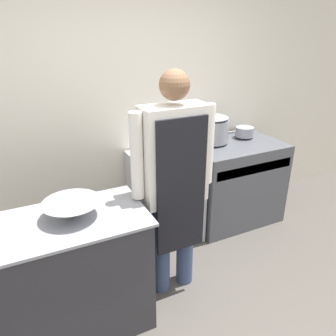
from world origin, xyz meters
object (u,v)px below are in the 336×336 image
(stove, at_px, (233,182))
(sauce_pot, at_px, (245,132))
(fridge_unit, at_px, (165,197))
(stock_pot, at_px, (213,128))
(mixing_bowl, at_px, (72,209))
(person_cook, at_px, (174,176))

(stove, xyz_separation_m, sauce_pot, (0.20, 0.12, 0.52))
(fridge_unit, xyz_separation_m, stock_pot, (0.60, 0.08, 0.63))
(fridge_unit, height_order, stock_pot, stock_pot)
(mixing_bowl, xyz_separation_m, sauce_pot, (2.05, 0.84, 0.02))
(fridge_unit, bearing_deg, stove, -2.75)
(mixing_bowl, distance_m, sauce_pot, 2.22)
(person_cook, height_order, mixing_bowl, person_cook)
(stove, bearing_deg, mixing_bowl, -158.68)
(stove, xyz_separation_m, mixing_bowl, (-1.85, -0.72, 0.51))
(fridge_unit, distance_m, mixing_bowl, 1.38)
(fridge_unit, bearing_deg, mixing_bowl, -143.48)
(mixing_bowl, relative_size, sauce_pot, 1.89)
(mixing_bowl, bearing_deg, sauce_pot, 22.36)
(person_cook, xyz_separation_m, stock_pot, (0.87, 0.81, 0.04))
(person_cook, bearing_deg, mixing_bowl, -177.41)
(stove, bearing_deg, fridge_unit, 177.25)
(stock_pot, distance_m, sauce_pot, 0.44)
(fridge_unit, relative_size, stock_pot, 2.69)
(stove, xyz_separation_m, stock_pot, (-0.23, 0.12, 0.62))
(fridge_unit, height_order, person_cook, person_cook)
(person_cook, relative_size, sauce_pot, 8.97)
(sauce_pot, bearing_deg, fridge_unit, -175.44)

